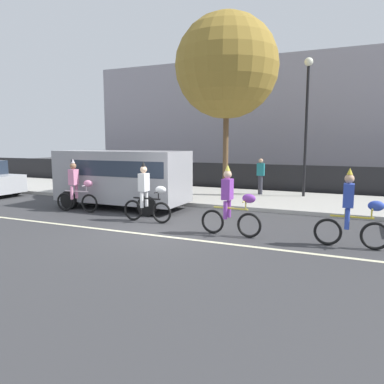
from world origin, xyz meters
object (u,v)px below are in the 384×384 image
object	(u,v)px
parade_cyclist_zebra	(147,196)
parade_cyclist_cobalt	(353,213)
parked_van_grey	(124,175)
pedestrian_onlooker	(261,175)
parade_cyclist_purple	(231,205)
street_lamp_post	(307,107)
parade_cyclist_pink	(77,189)

from	to	relation	value
parade_cyclist_zebra	parade_cyclist_cobalt	world-z (taller)	same
parade_cyclist_cobalt	parked_van_grey	world-z (taller)	parked_van_grey
parked_van_grey	pedestrian_onlooker	size ratio (longest dim) A/B	3.09
parade_cyclist_purple	parade_cyclist_cobalt	distance (m)	3.00
parade_cyclist_purple	parade_cyclist_cobalt	xyz separation A→B (m)	(3.00, 0.07, 0.00)
parade_cyclist_cobalt	street_lamp_post	distance (m)	8.18
parade_cyclist_purple	parked_van_grey	xyz separation A→B (m)	(-5.06, 2.36, 0.44)
parade_cyclist_zebra	parade_cyclist_purple	xyz separation A→B (m)	(2.96, -0.57, 0.00)
parade_cyclist_zebra	parked_van_grey	distance (m)	2.79
parade_cyclist_cobalt	parade_cyclist_purple	bearing A→B (deg)	-178.60
parked_van_grey	parade_cyclist_pink	bearing A→B (deg)	-129.57
parade_cyclist_purple	street_lamp_post	xyz separation A→B (m)	(0.91, 7.33, 3.15)
parade_cyclist_pink	parade_cyclist_zebra	bearing A→B (deg)	-7.90
parked_van_grey	pedestrian_onlooker	world-z (taller)	parked_van_grey
parade_cyclist_pink	parade_cyclist_zebra	distance (m)	3.24
parade_cyclist_pink	parade_cyclist_purple	world-z (taller)	same
pedestrian_onlooker	parked_van_grey	bearing A→B (deg)	-130.50
parade_cyclist_purple	street_lamp_post	size ratio (longest dim) A/B	0.33
parade_cyclist_cobalt	parade_cyclist_pink	bearing A→B (deg)	174.12
parade_cyclist_pink	pedestrian_onlooker	size ratio (longest dim) A/B	1.19
parade_cyclist_pink	parade_cyclist_cobalt	distance (m)	9.22
parked_van_grey	street_lamp_post	size ratio (longest dim) A/B	0.85
parade_cyclist_zebra	parked_van_grey	size ratio (longest dim) A/B	0.38
parade_cyclist_zebra	street_lamp_post	distance (m)	8.40
parade_cyclist_pink	pedestrian_onlooker	bearing A→B (deg)	49.70
parade_cyclist_purple	parked_van_grey	size ratio (longest dim) A/B	0.38
pedestrian_onlooker	parade_cyclist_pink	bearing A→B (deg)	-130.30
parade_cyclist_purple	parade_cyclist_cobalt	world-z (taller)	same
parade_cyclist_pink	parade_cyclist_cobalt	xyz separation A→B (m)	(9.17, -0.95, 0.00)
parked_van_grey	pedestrian_onlooker	distance (m)	6.31
parade_cyclist_pink	street_lamp_post	size ratio (longest dim) A/B	0.33
parade_cyclist_zebra	street_lamp_post	bearing A→B (deg)	60.19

